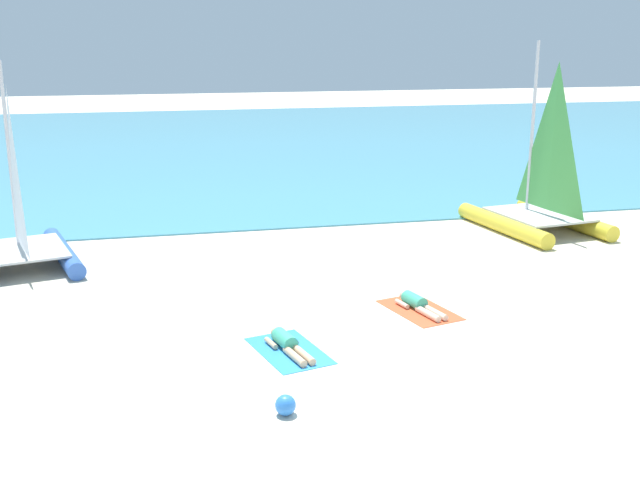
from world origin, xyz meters
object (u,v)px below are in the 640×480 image
object	(u,v)px
sailboat_blue	(20,238)
towel_right	(419,310)
sunbather_left	(288,343)
sunbather_right	(418,304)
beach_ball	(285,405)
sailboat_yellow	(538,204)
towel_left	(289,351)

from	to	relation	value
sailboat_blue	towel_right	size ratio (longest dim) A/B	2.74
sailboat_blue	sunbather_left	size ratio (longest dim) A/B	3.35
sailboat_blue	sunbather_right	world-z (taller)	sailboat_blue
towel_right	sunbather_right	xyz separation A→B (m)	(-0.02, 0.06, 0.13)
beach_ball	sunbather_right	bearing A→B (deg)	47.94
towel_right	sailboat_yellow	bearing A→B (deg)	44.67
sailboat_yellow	sunbather_right	bearing A→B (deg)	-144.10
towel_left	beach_ball	size ratio (longest dim) A/B	5.68
towel_left	sunbather_left	distance (m)	0.14
sailboat_yellow	beach_ball	xyz separation A→B (m)	(-9.72, -9.97, -0.68)
sunbather_right	beach_ball	world-z (taller)	beach_ball
sunbather_right	beach_ball	distance (m)	5.53
sailboat_blue	towel_left	xyz separation A→B (m)	(5.70, -6.96, -0.77)
sailboat_yellow	sunbather_left	xyz separation A→B (m)	(-9.20, -7.43, -0.71)
sailboat_blue	towel_left	bearing A→B (deg)	-64.91
sailboat_yellow	beach_ball	bearing A→B (deg)	-142.65
beach_ball	sailboat_blue	bearing A→B (deg)	118.73
towel_left	beach_ball	distance (m)	2.54
sunbather_left	beach_ball	distance (m)	2.59
towel_right	sailboat_blue	bearing A→B (deg)	148.79
towel_left	sunbather_right	size ratio (longest dim) A/B	1.22
sailboat_blue	towel_left	world-z (taller)	sailboat_blue
sailboat_blue	sunbather_left	world-z (taller)	sailboat_blue
towel_left	sunbather_right	distance (m)	3.57
beach_ball	sailboat_yellow	bearing A→B (deg)	45.73
towel_right	sunbather_right	bearing A→B (deg)	104.11
sailboat_yellow	towel_left	bearing A→B (deg)	-149.18
towel_left	towel_right	bearing A→B (deg)	26.15
towel_left	towel_right	xyz separation A→B (m)	(3.19, 1.57, 0.00)
towel_left	sailboat_blue	bearing A→B (deg)	129.34
sailboat_blue	sunbather_left	distance (m)	8.96
sailboat_blue	sailboat_yellow	size ratio (longest dim) A/B	0.92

